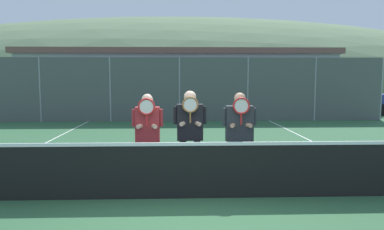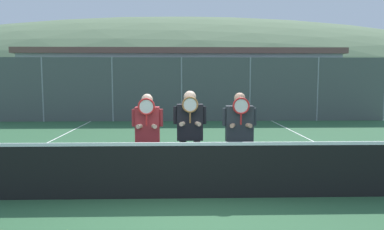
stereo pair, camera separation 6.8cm
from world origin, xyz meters
The scene contains 14 objects.
ground_plane centered at (0.00, 0.00, 0.00)m, with size 120.00×120.00×0.00m, color #2D5B38.
hill_distant centered at (0.00, 60.59, 0.00)m, with size 117.06×65.03×22.76m.
clubhouse_building centered at (-0.03, 19.51, 1.92)m, with size 20.53×5.50×3.79m.
fence_back centered at (0.00, 10.87, 1.44)m, with size 18.75×0.06×2.88m.
tennis_net centered at (0.00, 0.00, 0.49)m, with size 11.10×0.09×1.05m.
court_line_left_sideline centered at (-4.13, 3.00, 0.00)m, with size 0.05×16.00×0.01m, color white.
court_line_right_sideline centered at (4.13, 3.00, 0.00)m, with size 0.05×16.00×0.01m, color white.
player_leftmost centered at (-0.63, 0.76, 1.02)m, with size 0.58×0.34×1.71m.
player_center_left centered at (0.15, 0.82, 1.07)m, with size 0.61×0.34×1.77m.
player_center_right centered at (1.06, 0.71, 1.04)m, with size 0.63×0.34×1.74m.
car_far_left centered at (-6.01, 13.79, 0.86)m, with size 4.48×1.94×1.66m.
car_left_of_center centered at (-0.89, 13.88, 0.94)m, with size 4.26×2.04×1.87m.
car_center centered at (4.19, 14.24, 0.93)m, with size 4.38×1.90×1.84m.
car_right_of_center centered at (9.21, 13.85, 0.88)m, with size 4.17×2.09×1.72m.
Camera 1 is at (-0.07, -6.08, 2.03)m, focal length 35.00 mm.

